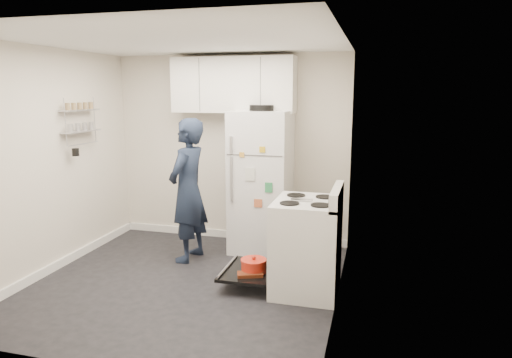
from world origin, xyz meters
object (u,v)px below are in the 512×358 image
(person, at_px, (188,190))
(electric_range, at_px, (306,247))
(open_oven_door, at_px, (251,268))
(refrigerator, at_px, (261,181))

(person, bearing_deg, electric_range, 77.07)
(open_oven_door, bearing_deg, electric_range, 2.14)
(refrigerator, bearing_deg, open_oven_door, -80.93)
(electric_range, distance_m, refrigerator, 1.40)
(refrigerator, height_order, person, refrigerator)
(open_oven_door, height_order, refrigerator, refrigerator)
(electric_range, bearing_deg, person, 160.62)
(electric_range, height_order, refrigerator, refrigerator)
(electric_range, xyz_separation_m, refrigerator, (-0.74, 1.10, 0.43))
(open_oven_door, distance_m, person, 1.28)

